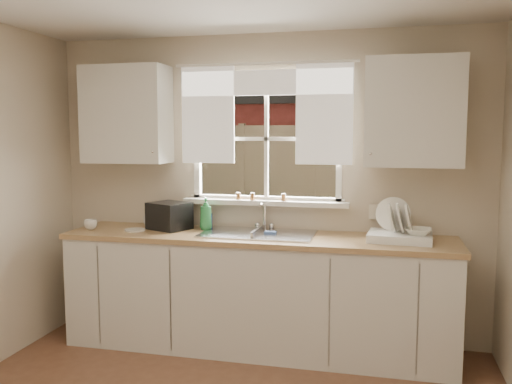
% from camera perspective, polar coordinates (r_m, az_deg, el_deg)
% --- Properties ---
extents(room_walls, '(3.62, 4.02, 2.50)m').
position_cam_1_polar(room_walls, '(2.52, -9.12, -4.46)').
color(room_walls, beige).
rests_on(room_walls, ground).
extents(window, '(1.38, 0.16, 1.06)m').
position_cam_1_polar(window, '(4.46, 1.05, 3.49)').
color(window, white).
rests_on(window, room_walls).
extents(curtains, '(1.50, 0.03, 0.81)m').
position_cam_1_polar(curtains, '(4.41, 0.92, 9.28)').
color(curtains, white).
rests_on(curtains, room_walls).
extents(base_cabinets, '(3.00, 0.62, 0.87)m').
position_cam_1_polar(base_cabinets, '(4.33, 0.09, -10.73)').
color(base_cabinets, silver).
rests_on(base_cabinets, ground).
extents(countertop, '(3.04, 0.65, 0.04)m').
position_cam_1_polar(countertop, '(4.22, 0.09, -4.82)').
color(countertop, '#AA8455').
rests_on(countertop, base_cabinets).
extents(upper_cabinet_left, '(0.70, 0.33, 0.80)m').
position_cam_1_polar(upper_cabinet_left, '(4.68, -13.45, 7.92)').
color(upper_cabinet_left, silver).
rests_on(upper_cabinet_left, room_walls).
extents(upper_cabinet_right, '(0.70, 0.33, 0.80)m').
position_cam_1_polar(upper_cabinet_right, '(4.18, 16.25, 8.05)').
color(upper_cabinet_right, silver).
rests_on(upper_cabinet_right, room_walls).
extents(wall_outlet, '(0.08, 0.01, 0.12)m').
position_cam_1_polar(wall_outlet, '(4.38, 12.31, -2.04)').
color(wall_outlet, beige).
rests_on(wall_outlet, room_walls).
extents(sill_jars, '(0.42, 0.04, 0.06)m').
position_cam_1_polar(sill_jars, '(4.44, 0.20, -0.48)').
color(sill_jars, brown).
rests_on(sill_jars, window).
extents(backyard, '(20.00, 10.00, 6.13)m').
position_cam_1_polar(backyard, '(10.92, 11.70, 15.43)').
color(backyard, '#335421').
rests_on(backyard, ground).
extents(sink, '(0.88, 0.52, 0.40)m').
position_cam_1_polar(sink, '(4.26, 0.19, -5.42)').
color(sink, '#B7B7BC').
rests_on(sink, countertop).
extents(dish_rack, '(0.48, 0.37, 0.31)m').
position_cam_1_polar(dish_rack, '(4.12, 14.87, -4.10)').
color(dish_rack, white).
rests_on(dish_rack, countertop).
extents(bowl, '(0.22, 0.22, 0.05)m').
position_cam_1_polar(bowl, '(4.08, 16.70, -3.99)').
color(bowl, white).
rests_on(bowl, dish_rack).
extents(soap_bottle_a, '(0.12, 0.12, 0.27)m').
position_cam_1_polar(soap_bottle_a, '(4.44, -5.30, -2.27)').
color(soap_bottle_a, '#2D8947').
rests_on(soap_bottle_a, countertop).
extents(soap_bottle_b, '(0.10, 0.10, 0.19)m').
position_cam_1_polar(soap_bottle_b, '(4.48, -5.15, -2.72)').
color(soap_bottle_b, '#304FB7').
rests_on(soap_bottle_b, countertop).
extents(soap_bottle_c, '(0.17, 0.17, 0.19)m').
position_cam_1_polar(soap_bottle_c, '(4.65, -10.89, -2.45)').
color(soap_bottle_c, beige).
rests_on(soap_bottle_c, countertop).
extents(saucer, '(0.17, 0.17, 0.01)m').
position_cam_1_polar(saucer, '(4.51, -12.61, -3.91)').
color(saucer, white).
rests_on(saucer, countertop).
extents(cup, '(0.11, 0.11, 0.08)m').
position_cam_1_polar(cup, '(4.64, -17.02, -3.30)').
color(cup, silver).
rests_on(cup, countertop).
extents(black_appliance, '(0.38, 0.36, 0.22)m').
position_cam_1_polar(black_appliance, '(4.51, -9.11, -2.49)').
color(black_appliance, black).
rests_on(black_appliance, countertop).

